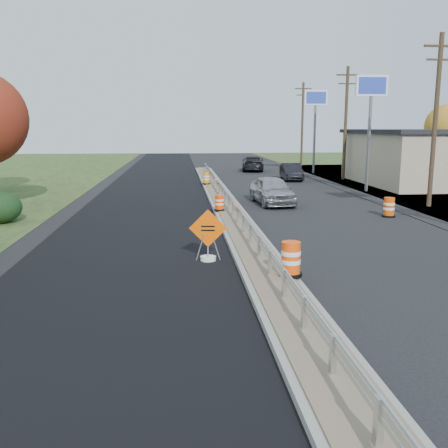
{
  "coord_description": "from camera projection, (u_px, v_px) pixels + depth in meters",
  "views": [
    {
      "loc": [
        -2.59,
        -17.8,
        4.42
      ],
      "look_at": [
        -1.05,
        -0.77,
        1.1
      ],
      "focal_mm": 40.0,
      "sensor_mm": 36.0,
      "label": 1
    }
  ],
  "objects": [
    {
      "name": "barrel_median_near",
      "position": [
        291.0,
        260.0,
        14.24
      ],
      "size": [
        0.68,
        0.68,
        1.0
      ],
      "color": "black",
      "rests_on": "median"
    },
    {
      "name": "car_dark_mid",
      "position": [
        291.0,
        172.0,
        42.5
      ],
      "size": [
        1.82,
        4.44,
        1.43
      ],
      "primitive_type": "imported",
      "rotation": [
        0.0,
        0.0,
        -0.07
      ],
      "color": "black",
      "rests_on": "ground"
    },
    {
      "name": "pylon_sign_north",
      "position": [
        316.0,
        105.0,
        47.5
      ],
      "size": [
        2.2,
        0.3,
        7.9
      ],
      "color": "slate",
      "rests_on": "ground"
    },
    {
      "name": "utility_pole_smid",
      "position": [
        435.0,
        118.0,
        27.35
      ],
      "size": [
        1.9,
        0.26,
        9.4
      ],
      "color": "#473523",
      "rests_on": "ground"
    },
    {
      "name": "car_dark_far",
      "position": [
        253.0,
        163.0,
        51.46
      ],
      "size": [
        2.88,
        5.59,
        1.55
      ],
      "primitive_type": "imported",
      "rotation": [
        0.0,
        0.0,
        3.01
      ],
      "color": "black",
      "rests_on": "ground"
    },
    {
      "name": "pylon_sign_mid",
      "position": [
        371.0,
        97.0,
        33.81
      ],
      "size": [
        2.2,
        0.3,
        7.9
      ],
      "color": "slate",
      "rests_on": "ground"
    },
    {
      "name": "barrel_shoulder_near",
      "position": [
        389.0,
        208.0,
        24.99
      ],
      "size": [
        0.67,
        0.67,
        0.98
      ],
      "color": "black",
      "rests_on": "ground"
    },
    {
      "name": "milled_overlay",
      "position": [
        147.0,
        208.0,
        27.86
      ],
      "size": [
        7.2,
        120.0,
        0.01
      ],
      "primitive_type": "cube",
      "color": "black",
      "rests_on": "ground"
    },
    {
      "name": "utility_pole_north",
      "position": [
        302.0,
        123.0,
        56.68
      ],
      "size": [
        1.9,
        0.26,
        9.4
      ],
      "color": "#473523",
      "rests_on": "ground"
    },
    {
      "name": "caution_sign",
      "position": [
        208.0,
        248.0,
        16.73
      ],
      "size": [
        1.27,
        0.53,
        1.76
      ],
      "rotation": [
        0.0,
        0.0,
        -0.12
      ],
      "color": "white",
      "rests_on": "ground"
    },
    {
      "name": "ground",
      "position": [
        250.0,
        249.0,
        18.48
      ],
      "size": [
        140.0,
        140.0,
        0.0
      ],
      "primitive_type": "plane",
      "color": "black",
      "rests_on": "ground"
    },
    {
      "name": "barrel_median_mid",
      "position": [
        219.0,
        203.0,
        25.52
      ],
      "size": [
        0.54,
        0.54,
        0.79
      ],
      "color": "black",
      "rests_on": "median"
    },
    {
      "name": "car_silver",
      "position": [
        272.0,
        190.0,
        29.11
      ],
      "size": [
        2.31,
        4.91,
        1.62
      ],
      "primitive_type": "imported",
      "rotation": [
        0.0,
        0.0,
        0.08
      ],
      "color": "#A3A4A8",
      "rests_on": "ground"
    },
    {
      "name": "utility_pole_nmid",
      "position": [
        346.0,
        121.0,
        42.02
      ],
      "size": [
        1.9,
        0.26,
        9.4
      ],
      "color": "#473523",
      "rests_on": "ground"
    },
    {
      "name": "tree_far_yellow",
      "position": [
        447.0,
        126.0,
        53.15
      ],
      "size": [
        4.62,
        4.62,
        6.86
      ],
      "color": "#473523",
      "rests_on": "ground"
    },
    {
      "name": "guardrail",
      "position": [
        227.0,
        196.0,
        27.14
      ],
      "size": [
        0.1,
        46.15,
        0.72
      ],
      "color": "silver",
      "rests_on": "median"
    },
    {
      "name": "barrel_median_far",
      "position": [
        206.0,
        179.0,
        37.41
      ],
      "size": [
        0.58,
        0.58,
        0.86
      ],
      "color": "black",
      "rests_on": "median"
    },
    {
      "name": "median",
      "position": [
        229.0,
        211.0,
        26.28
      ],
      "size": [
        1.6,
        55.0,
        0.23
      ],
      "color": "gray",
      "rests_on": "ground"
    }
  ]
}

